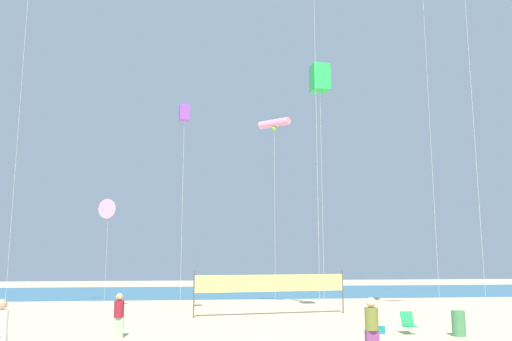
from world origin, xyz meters
name	(u,v)px	position (x,y,z in m)	size (l,w,h in m)	color
ocean_band	(215,292)	(0.00, 33.35, 0.00)	(120.00, 20.00, 0.01)	teal
beachgoer_olive_shirt	(372,325)	(3.07, -1.27, 0.98)	(0.42, 0.42, 1.84)	#7A3872
beachgoer_maroon_shirt	(119,314)	(-5.29, 4.17, 0.91)	(0.39, 0.39, 1.70)	#99B28C
beachgoer_white_shirt	(0,329)	(-8.08, -0.92, 1.00)	(0.43, 0.43, 1.87)	white
folding_beach_chair	(408,322)	(6.40, 3.79, 0.47)	(0.52, 0.65, 0.89)	#1E8C4C
trash_barrel	(459,323)	(8.13, 2.90, 0.49)	(0.53, 0.53, 0.98)	#3F7F4C
volleyball_net	(272,285)	(1.95, 11.59, 1.64)	(8.54, 1.61, 2.40)	#4C4C51
beach_handbag	(380,330)	(5.24, 3.96, 0.16)	(0.39, 0.20, 0.31)	#19727A
kite_pink_tube	(274,124)	(2.71, 14.96, 11.60)	(1.94, 1.82, 11.87)	silver
kite_green_box	(320,78)	(4.56, 10.30, 13.11)	(1.03, 1.03, 13.88)	silver
kite_violet_box	(184,114)	(-2.98, 10.57, 10.86)	(0.59, 0.59, 11.31)	silver
kite_pink_delta	(108,209)	(-7.65, 16.66, 6.15)	(1.27, 0.84, 6.78)	silver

